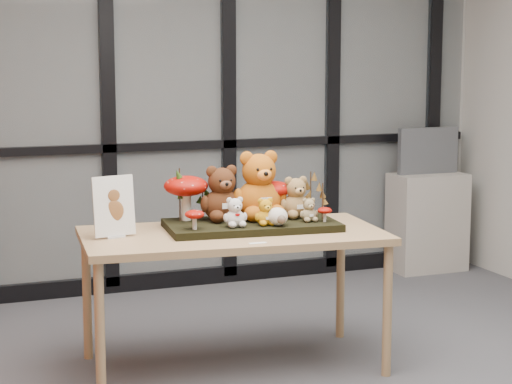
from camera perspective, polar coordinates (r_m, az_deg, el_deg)
name	(u,v)px	position (r m, az deg, el deg)	size (l,w,h in m)	color
room_shell	(313,62)	(4.39, 3.55, 7.99)	(5.00, 5.00, 5.00)	#AFADA5
glass_partition	(169,95)	(6.72, -5.35, 5.96)	(4.90, 0.06, 2.78)	#2D383F
display_table	(233,244)	(5.03, -1.44, -3.21)	(1.70, 0.97, 0.76)	#A87F5B
diorama_tray	(251,225)	(5.11, -0.28, -2.06)	(0.93, 0.47, 0.04)	black
bear_pooh_yellow	(259,181)	(5.17, 0.17, 0.66)	(0.32, 0.29, 0.42)	#B75910
bear_brown_medium	(222,190)	(5.13, -2.13, 0.12)	(0.26, 0.23, 0.34)	#45220F
bear_tan_back	(296,195)	(5.22, 2.46, -0.18)	(0.20, 0.18, 0.26)	olive
bear_small_yellow	(265,210)	(4.99, 0.57, -1.12)	(0.12, 0.11, 0.16)	orange
bear_white_bow	(235,210)	(4.94, -1.31, -1.14)	(0.13, 0.12, 0.18)	silver
bear_beige_small	(309,209)	(5.10, 3.26, -1.02)	(0.11, 0.10, 0.14)	#917E54
plush_cream_hedgehog	(278,216)	(4.98, 1.33, -1.46)	(0.08, 0.08, 0.11)	silver
mushroom_back_left	(186,196)	(5.14, -4.32, -0.23)	(0.25, 0.25, 0.27)	#900C04
mushroom_back_right	(274,197)	(5.25, 1.09, -0.30)	(0.20, 0.20, 0.22)	#900C04
mushroom_front_left	(195,219)	(4.88, -3.80, -1.65)	(0.10, 0.10, 0.11)	#900C04
mushroom_front_right	(325,214)	(5.11, 4.25, -1.34)	(0.08, 0.08, 0.09)	#900C04
sprig_green_far_left	(180,195)	(5.11, -4.71, -0.16)	(0.05, 0.05, 0.30)	#15320B
sprig_green_mid_left	(203,199)	(5.19, -3.30, -0.41)	(0.05, 0.05, 0.22)	#15320B
sprig_dry_far_right	(311,193)	(5.28, 3.38, -0.09)	(0.05, 0.05, 0.25)	brown
sprig_dry_mid_right	(322,201)	(5.18, 4.11, -0.55)	(0.05, 0.05, 0.20)	brown
sprig_green_centre	(233,198)	(5.24, -1.43, -0.39)	(0.05, 0.05, 0.21)	#15320B
sign_holder	(114,209)	(4.90, -8.73, -1.02)	(0.23, 0.08, 0.33)	silver
label_card	(258,243)	(4.73, 0.10, -3.16)	(0.09, 0.03, 0.00)	white
cabinet	(427,222)	(7.48, 10.49, -1.83)	(0.58, 0.34, 0.77)	#A59E94
monitor	(428,151)	(7.41, 10.54, 2.52)	(0.51, 0.05, 0.36)	#505358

